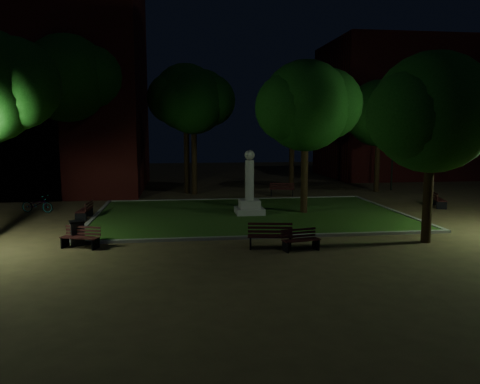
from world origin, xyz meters
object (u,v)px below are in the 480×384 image
object	(u,v)px
monument	(249,196)
bench_near_right	(300,240)
bench_west_near	(81,238)
bench_far_side	(282,190)
trash_bin	(77,233)
bench_near_left	(270,237)
bicycle	(37,204)
bench_right_side	(438,200)
bench_left_side	(85,211)

from	to	relation	value
monument	bench_near_right	world-z (taller)	monument
bench_west_near	bench_far_side	bearing A→B (deg)	70.80
monument	trash_bin	distance (m)	8.98
bench_near_left	bench_near_right	distance (m)	1.11
bench_far_side	monument	bearing A→B (deg)	78.35
monument	bench_far_side	bearing A→B (deg)	64.36
bench_far_side	bicycle	xyz separation A→B (m)	(-13.95, -4.37, 0.04)
bench_near_right	bench_right_side	bearing A→B (deg)	27.19
monument	bicycle	bearing A→B (deg)	168.63
bench_right_side	trash_bin	size ratio (longest dim) A/B	1.81
bench_near_right	trash_bin	xyz separation A→B (m)	(-8.07, 1.86, 0.11)
monument	trash_bin	world-z (taller)	monument
bench_left_side	bicycle	distance (m)	3.52
bench_far_side	bench_near_right	bearing A→B (deg)	94.08
trash_bin	bicycle	xyz separation A→B (m)	(-3.51, 7.37, -0.01)
bench_west_near	bench_left_side	xyz separation A→B (m)	(-0.91, 5.73, 0.03)
bench_west_near	trash_bin	distance (m)	0.53
bench_right_side	bench_far_side	size ratio (longest dim) A/B	0.98
bench_near_left	bench_right_side	xyz separation A→B (m)	(10.97, 7.65, -0.02)
bench_west_near	bench_left_side	size ratio (longest dim) A/B	0.96
bench_near_left	bench_west_near	distance (m)	6.91
bench_near_right	bench_left_side	size ratio (longest dim) A/B	0.93
bench_near_left	bench_left_side	size ratio (longest dim) A/B	1.10
bench_near_left	bench_near_right	world-z (taller)	bench_near_left
bench_near_right	bench_left_side	distance (m)	11.29
bench_left_side	bench_right_side	world-z (taller)	bench_right_side
monument	bench_far_side	world-z (taller)	monument
bench_left_side	bench_near_right	bearing A→B (deg)	54.28
trash_bin	bench_far_side	bearing A→B (deg)	48.34
bench_west_near	bench_far_side	world-z (taller)	bench_far_side
bench_near_left	bench_west_near	world-z (taller)	bench_near_left
bench_far_side	trash_bin	bearing A→B (deg)	62.34
monument	bench_right_side	bearing A→B (deg)	5.54
monument	bench_right_side	world-z (taller)	monument
bench_right_side	bicycle	world-z (taller)	bicycle
bicycle	bench_far_side	bearing A→B (deg)	-56.56
bench_near_left	bench_near_right	bearing A→B (deg)	-14.41
bench_west_near	bench_right_side	world-z (taller)	bench_right_side
bench_near_left	trash_bin	world-z (taller)	trash_bin
bench_near_right	bench_far_side	world-z (taller)	bench_far_side
bench_near_left	bicycle	bearing A→B (deg)	149.85
bench_left_side	trash_bin	size ratio (longest dim) A/B	1.71
bicycle	bench_right_side	bearing A→B (deg)	-76.95
monument	bench_west_near	bearing A→B (deg)	-141.33
bench_right_side	trash_bin	world-z (taller)	trash_bin
bench_right_side	bench_near_right	bearing A→B (deg)	145.95
bench_near_left	trash_bin	distance (m)	7.20
bench_near_left	bench_near_right	xyz separation A→B (m)	(1.01, -0.45, -0.07)
bench_right_side	bicycle	distance (m)	21.57
bench_near_right	bench_west_near	xyz separation A→B (m)	(-7.85, 1.38, 0.01)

